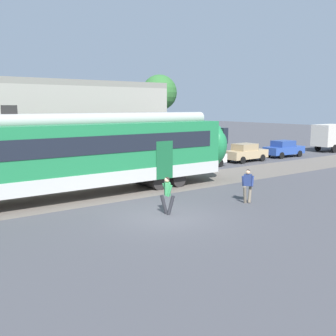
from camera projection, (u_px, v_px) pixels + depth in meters
ground_plane at (164, 217)px, 16.78m from camera, size 160.00×160.00×0.00m
pedestrian_green at (167, 193)px, 17.04m from camera, size 0.54×0.66×1.67m
pedestrian_navy at (248, 184)px, 19.07m from camera, size 0.71×0.50×1.67m
parked_car_white at (201, 157)px, 30.41m from camera, size 4.06×1.87×1.54m
parked_car_tan at (246, 152)px, 33.57m from camera, size 4.03×1.82×1.54m
parked_car_blue at (284, 149)px, 36.61m from camera, size 4.07×1.90×1.54m
box_truck at (333, 136)px, 41.26m from camera, size 5.27×2.15×2.82m
background_building at (17, 129)px, 25.78m from camera, size 20.64×5.00×9.20m
street_tree_right at (159, 93)px, 39.18m from camera, size 3.53×3.53×7.81m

